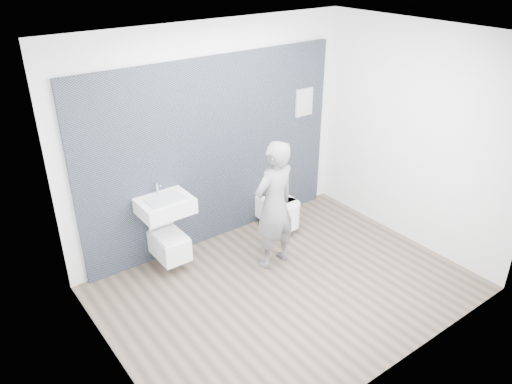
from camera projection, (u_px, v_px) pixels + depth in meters
ground at (287, 288)px, 5.75m from camera, size 4.00×4.00×0.00m
room_shell at (292, 148)px, 4.97m from camera, size 4.00×4.00×4.00m
tile_wall at (218, 234)px, 6.80m from camera, size 3.60×0.06×2.40m
washbasin at (165, 205)px, 5.78m from camera, size 0.61×0.46×0.46m
toilet_square at (169, 244)px, 6.01m from camera, size 0.34×0.50×0.64m
toilet_rounded at (280, 211)px, 6.86m from camera, size 0.38×0.64×0.35m
info_placard at (300, 205)px, 7.54m from camera, size 0.29×0.03×0.38m
visitor at (274, 206)px, 5.85m from camera, size 0.62×0.44×1.61m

